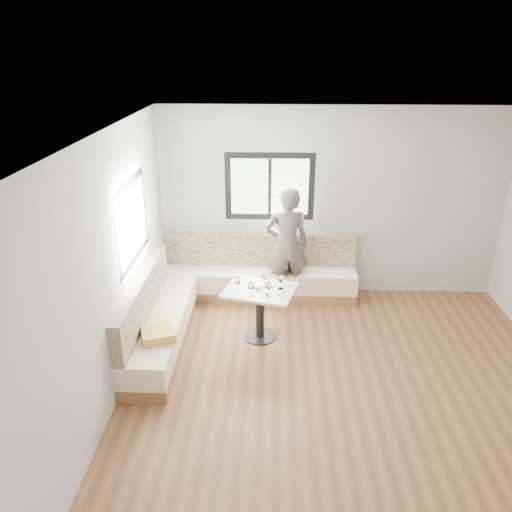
{
  "coord_description": "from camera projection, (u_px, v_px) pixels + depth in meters",
  "views": [
    {
      "loc": [
        -0.84,
        -4.53,
        3.57
      ],
      "look_at": [
        -1.05,
        1.18,
        1.12
      ],
      "focal_mm": 35.0,
      "sensor_mm": 36.0,
      "label": 1
    }
  ],
  "objects": [
    {
      "name": "wine_glass_b",
      "position": [
        251.0,
        286.0,
        6.07
      ],
      "size": [
        0.09,
        0.09,
        0.19
      ],
      "color": "white",
      "rests_on": "table"
    },
    {
      "name": "person",
      "position": [
        286.0,
        245.0,
        7.19
      ],
      "size": [
        0.69,
        0.51,
        1.75
      ],
      "primitive_type": "imported",
      "rotation": [
        0.0,
        0.0,
        3.29
      ],
      "color": "#554C4C",
      "rests_on": "ground"
    },
    {
      "name": "wine_glass_e",
      "position": [
        281.0,
        279.0,
        6.25
      ],
      "size": [
        0.09,
        0.09,
        0.19
      ],
      "color": "white",
      "rests_on": "table"
    },
    {
      "name": "banquette",
      "position": [
        219.0,
        295.0,
        6.96
      ],
      "size": [
        2.9,
        2.8,
        0.95
      ],
      "color": "#9A6B48",
      "rests_on": "ground"
    },
    {
      "name": "wine_glass_c",
      "position": [
        268.0,
        286.0,
        6.08
      ],
      "size": [
        0.09,
        0.09,
        0.19
      ],
      "color": "white",
      "rests_on": "table"
    },
    {
      "name": "wine_glass_d",
      "position": [
        266.0,
        277.0,
        6.31
      ],
      "size": [
        0.09,
        0.09,
        0.19
      ],
      "color": "white",
      "rests_on": "table"
    },
    {
      "name": "wine_glass_a",
      "position": [
        237.0,
        281.0,
        6.19
      ],
      "size": [
        0.09,
        0.09,
        0.19
      ],
      "color": "white",
      "rests_on": "table"
    },
    {
      "name": "olive_ramekin",
      "position": [
        257.0,
        287.0,
        6.31
      ],
      "size": [
        0.11,
        0.11,
        0.04
      ],
      "color": "white",
      "rests_on": "table"
    },
    {
      "name": "table",
      "position": [
        260.0,
        301.0,
        6.36
      ],
      "size": [
        1.01,
        0.87,
        0.71
      ],
      "rotation": [
        0.0,
        0.0,
        -0.27
      ],
      "color": "black",
      "rests_on": "ground"
    },
    {
      "name": "room",
      "position": [
        347.0,
        273.0,
        5.06
      ],
      "size": [
        5.01,
        5.01,
        2.81
      ],
      "color": "brown",
      "rests_on": "ground"
    }
  ]
}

